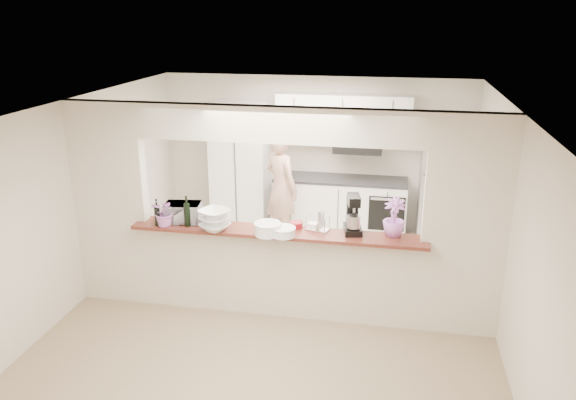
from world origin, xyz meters
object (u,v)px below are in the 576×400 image
(toaster_oven, at_px, (183,213))
(person, at_px, (281,189))
(refrigerator, at_px, (444,190))
(stand_mixer, at_px, (353,216))

(toaster_oven, distance_m, person, 2.27)
(refrigerator, relative_size, stand_mixer, 3.80)
(refrigerator, height_order, person, person)
(refrigerator, distance_m, stand_mixer, 2.89)
(person, bearing_deg, toaster_oven, 110.27)
(refrigerator, bearing_deg, toaster_oven, -140.56)
(toaster_oven, height_order, person, person)
(stand_mixer, bearing_deg, refrigerator, 65.05)
(stand_mixer, distance_m, person, 2.45)
(refrigerator, height_order, toaster_oven, refrigerator)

